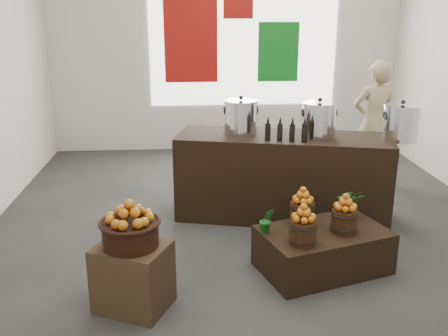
{
  "coord_description": "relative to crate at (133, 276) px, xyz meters",
  "views": [
    {
      "loc": [
        -0.7,
        -5.21,
        2.4
      ],
      "look_at": [
        -0.33,
        -0.4,
        0.86
      ],
      "focal_mm": 40.0,
      "sensor_mm": 36.0,
      "label": 1
    }
  ],
  "objects": [
    {
      "name": "ground",
      "position": [
        1.17,
        1.49,
        -0.28
      ],
      "size": [
        7.0,
        7.0,
        0.0
      ],
      "primitive_type": "plane",
      "color": "#393936",
      "rests_on": "ground"
    },
    {
      "name": "back_wall",
      "position": [
        1.17,
        4.99,
        1.72
      ],
      "size": [
        6.0,
        0.04,
        4.0
      ],
      "primitive_type": "cube",
      "color": "silver",
      "rests_on": "ground"
    },
    {
      "name": "back_opening",
      "position": [
        1.47,
        4.97,
        1.72
      ],
      "size": [
        3.2,
        0.02,
        2.4
      ],
      "primitive_type": "cube",
      "color": "white",
      "rests_on": "back_wall"
    },
    {
      "name": "deco_red_left",
      "position": [
        0.57,
        4.96,
        1.62
      ],
      "size": [
        0.9,
        0.04,
        1.4
      ],
      "primitive_type": "cube",
      "color": "#99110B",
      "rests_on": "back_wall"
    },
    {
      "name": "deco_green_right",
      "position": [
        2.07,
        4.96,
        1.42
      ],
      "size": [
        0.7,
        0.04,
        1.0
      ],
      "primitive_type": "cube",
      "color": "#106B1A",
      "rests_on": "back_wall"
    },
    {
      "name": "deco_red_upper",
      "position": [
        1.37,
        4.96,
        2.22
      ],
      "size": [
        0.5,
        0.04,
        0.5
      ],
      "primitive_type": "cube",
      "color": "#99110B",
      "rests_on": "back_wall"
    },
    {
      "name": "crate",
      "position": [
        0.0,
        0.0,
        0.0
      ],
      "size": [
        0.71,
        0.66,
        0.57
      ],
      "primitive_type": "cube",
      "rotation": [
        0.0,
        0.0,
        -0.43
      ],
      "color": "#4B3A23",
      "rests_on": "ground"
    },
    {
      "name": "wicker_basket",
      "position": [
        0.0,
        0.0,
        0.39
      ],
      "size": [
        0.45,
        0.45,
        0.21
      ],
      "primitive_type": "cylinder",
      "color": "black",
      "rests_on": "crate"
    },
    {
      "name": "apples_in_basket",
      "position": [
        0.0,
        0.0,
        0.58
      ],
      "size": [
        0.35,
        0.35,
        0.19
      ],
      "primitive_type": null,
      "color": "#9D0705",
      "rests_on": "wicker_basket"
    },
    {
      "name": "display_table",
      "position": [
        1.75,
        0.51,
        -0.08
      ],
      "size": [
        1.34,
        1.05,
        0.41
      ],
      "primitive_type": "cube",
      "rotation": [
        0.0,
        0.0,
        0.31
      ],
      "color": "black",
      "rests_on": "ground"
    },
    {
      "name": "apple_bucket_front_left",
      "position": [
        1.48,
        0.25,
        0.23
      ],
      "size": [
        0.24,
        0.24,
        0.22
      ],
      "primitive_type": "cylinder",
      "color": "#36200E",
      "rests_on": "display_table"
    },
    {
      "name": "apples_in_bucket_front_left",
      "position": [
        1.48,
        0.25,
        0.42
      ],
      "size": [
        0.18,
        0.18,
        0.16
      ],
      "primitive_type": null,
      "color": "#9D0705",
      "rests_on": "apple_bucket_front_left"
    },
    {
      "name": "apple_bucket_front_right",
      "position": [
        1.92,
        0.47,
        0.23
      ],
      "size": [
        0.24,
        0.24,
        0.22
      ],
      "primitive_type": "cylinder",
      "color": "#36200E",
      "rests_on": "display_table"
    },
    {
      "name": "apples_in_bucket_front_right",
      "position": [
        1.92,
        0.47,
        0.42
      ],
      "size": [
        0.18,
        0.18,
        0.16
      ],
      "primitive_type": null,
      "color": "#9D0705",
      "rests_on": "apple_bucket_front_right"
    },
    {
      "name": "apple_bucket_rear",
      "position": [
        1.57,
        0.68,
        0.23
      ],
      "size": [
        0.24,
        0.24,
        0.22
      ],
      "primitive_type": "cylinder",
      "color": "#36200E",
      "rests_on": "display_table"
    },
    {
      "name": "apples_in_bucket_rear",
      "position": [
        1.57,
        0.68,
        0.42
      ],
      "size": [
        0.18,
        0.18,
        0.16
      ],
      "primitive_type": null,
      "color": "#9D0705",
      "rests_on": "apple_bucket_rear"
    },
    {
      "name": "herb_garnish_right",
      "position": [
        2.09,
        0.83,
        0.27
      ],
      "size": [
        0.31,
        0.28,
        0.3
      ],
      "primitive_type": "imported",
      "rotation": [
        0.0,
        0.0,
        -0.22
      ],
      "color": "#135A17",
      "rests_on": "display_table"
    },
    {
      "name": "herb_garnish_left",
      "position": [
        1.2,
        0.51,
        0.25
      ],
      "size": [
        0.13,
        0.11,
        0.24
      ],
      "primitive_type": "imported",
      "rotation": [
        0.0,
        0.0,
        0.0
      ],
      "color": "#135A17",
      "rests_on": "display_table"
    },
    {
      "name": "counter",
      "position": [
        1.59,
        1.82,
        0.22
      ],
      "size": [
        2.57,
        1.33,
        1.01
      ],
      "primitive_type": "cube",
      "rotation": [
        0.0,
        0.0,
        -0.24
      ],
      "color": "black",
      "rests_on": "ground"
    },
    {
      "name": "stock_pot_left",
      "position": [
        1.1,
        1.94,
        0.91
      ],
      "size": [
        0.38,
        0.38,
        0.38
      ],
      "primitive_type": "cylinder",
      "color": "silver",
      "rests_on": "counter"
    },
    {
      "name": "stock_pot_center",
      "position": [
        1.97,
        1.73,
        0.91
      ],
      "size": [
        0.38,
        0.38,
        0.38
      ],
      "primitive_type": "cylinder",
      "color": "silver",
      "rests_on": "counter"
    },
    {
      "name": "stock_pot_right",
      "position": [
        2.84,
        1.52,
        0.91
      ],
      "size": [
        0.38,
        0.38,
        0.38
      ],
      "primitive_type": "cylinder",
      "color": "silver",
      "rests_on": "counter"
    },
    {
      "name": "oil_cruets",
      "position": [
        1.53,
        1.58,
        0.86
      ],
      "size": [
        0.36,
        0.15,
        0.28
      ],
      "primitive_type": null,
      "rotation": [
        0.0,
        0.0,
        -0.24
      ],
      "color": "black",
      "rests_on": "counter"
    },
    {
      "name": "shopper",
      "position": [
        3.12,
        3.01,
        0.59
      ],
      "size": [
        0.65,
        0.43,
        1.75
      ],
      "primitive_type": "imported",
      "rotation": [
        0.0,
        0.0,
        3.16
      ],
      "color": "tan",
      "rests_on": "ground"
    }
  ]
}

